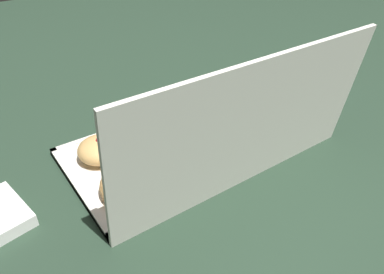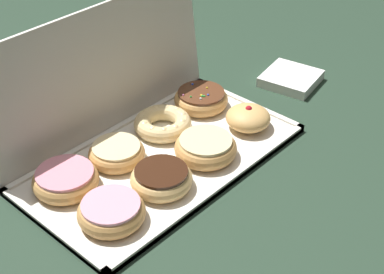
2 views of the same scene
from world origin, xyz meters
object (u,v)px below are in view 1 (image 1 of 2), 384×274
(pink_frosted_donut_4, at_px, (276,120))
(cruller_donut_6, at_px, (187,159))
(sprinkle_donut_7, at_px, (132,183))
(coffee_mug, at_px, (321,67))
(pink_frosted_donut_0, at_px, (240,99))
(chocolate_frosted_donut_1, at_px, (202,112))
(glazed_ring_donut_5, at_px, (236,136))
(donut_box, at_px, (195,143))
(glazed_ring_donut_2, at_px, (158,129))
(jelly_filled_donut_3, at_px, (101,149))

(pink_frosted_donut_4, relative_size, cruller_donut_6, 1.01)
(sprinkle_donut_7, height_order, coffee_mug, coffee_mug)
(pink_frosted_donut_0, xyz_separation_m, cruller_donut_6, (0.24, 0.12, -0.00))
(chocolate_frosted_donut_1, bearing_deg, glazed_ring_donut_5, 90.82)
(pink_frosted_donut_0, bearing_deg, sprinkle_donut_7, 19.10)
(donut_box, relative_size, cruller_donut_6, 4.57)
(donut_box, relative_size, coffee_mug, 5.24)
(glazed_ring_donut_2, bearing_deg, donut_box, 134.05)
(glazed_ring_donut_5, height_order, coffee_mug, coffee_mug)
(coffee_mug, bearing_deg, sprinkle_donut_7, 9.65)
(jelly_filled_donut_3, bearing_deg, coffee_mug, 178.72)
(glazed_ring_donut_2, bearing_deg, jelly_filled_donut_3, 0.67)
(glazed_ring_donut_2, bearing_deg, pink_frosted_donut_0, -179.61)
(chocolate_frosted_donut_1, bearing_deg, pink_frosted_donut_4, 133.30)
(glazed_ring_donut_2, relative_size, glazed_ring_donut_5, 1.11)
(chocolate_frosted_donut_1, bearing_deg, pink_frosted_donut_0, 179.61)
(glazed_ring_donut_2, bearing_deg, sprinkle_donut_7, 44.43)
(glazed_ring_donut_5, bearing_deg, coffee_mug, -165.80)
(jelly_filled_donut_3, distance_m, cruller_donut_6, 0.17)
(pink_frosted_donut_4, xyz_separation_m, sprinkle_donut_7, (0.36, 0.00, -0.00))
(pink_frosted_donut_4, bearing_deg, glazed_ring_donut_2, -26.97)
(donut_box, height_order, chocolate_frosted_donut_1, chocolate_frosted_donut_1)
(pink_frosted_donut_4, relative_size, glazed_ring_donut_5, 1.10)
(donut_box, relative_size, jelly_filled_donut_3, 5.87)
(pink_frosted_donut_0, distance_m, chocolate_frosted_donut_1, 0.12)
(jelly_filled_donut_3, bearing_deg, donut_box, 163.27)
(glazed_ring_donut_5, bearing_deg, pink_frosted_donut_4, 176.84)
(donut_box, height_order, jelly_filled_donut_3, jelly_filled_donut_3)
(chocolate_frosted_donut_1, distance_m, coffee_mug, 0.39)
(donut_box, height_order, coffee_mug, coffee_mug)
(chocolate_frosted_donut_1, relative_size, pink_frosted_donut_4, 0.94)
(pink_frosted_donut_4, distance_m, sprinkle_donut_7, 0.36)
(cruller_donut_6, bearing_deg, pink_frosted_donut_0, -153.20)
(pink_frosted_donut_0, height_order, pink_frosted_donut_4, same)
(chocolate_frosted_donut_1, relative_size, glazed_ring_donut_2, 0.93)
(pink_frosted_donut_0, bearing_deg, jelly_filled_donut_3, 0.49)
(glazed_ring_donut_5, xyz_separation_m, sprinkle_donut_7, (0.25, 0.01, 0.00))
(glazed_ring_donut_5, distance_m, coffee_mug, 0.40)
(coffee_mug, bearing_deg, cruller_donut_6, 11.53)
(pink_frosted_donut_4, bearing_deg, donut_box, -19.02)
(pink_frosted_donut_4, height_order, cruller_donut_6, pink_frosted_donut_4)
(pink_frosted_donut_0, relative_size, sprinkle_donut_7, 0.99)
(glazed_ring_donut_2, height_order, pink_frosted_donut_4, glazed_ring_donut_2)
(sprinkle_donut_7, distance_m, coffee_mug, 0.65)
(glazed_ring_donut_2, height_order, sprinkle_donut_7, same)
(chocolate_frosted_donut_1, xyz_separation_m, glazed_ring_donut_2, (0.12, 0.00, 0.00))
(glazed_ring_donut_2, bearing_deg, chocolate_frosted_donut_1, -178.87)
(pink_frosted_donut_4, relative_size, coffee_mug, 1.16)
(pink_frosted_donut_0, distance_m, glazed_ring_donut_2, 0.24)
(pink_frosted_donut_0, distance_m, pink_frosted_donut_4, 0.12)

